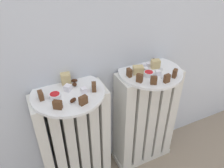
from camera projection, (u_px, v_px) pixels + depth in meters
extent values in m
cube|color=silver|center=(45.00, 151.00, 1.02)|extent=(0.04, 0.14, 0.56)
cube|color=silver|center=(57.00, 147.00, 1.04)|extent=(0.04, 0.14, 0.56)
cube|color=silver|center=(69.00, 143.00, 1.06)|extent=(0.04, 0.14, 0.56)
cube|color=silver|center=(80.00, 139.00, 1.08)|extent=(0.04, 0.14, 0.56)
cube|color=silver|center=(91.00, 135.00, 1.10)|extent=(0.04, 0.14, 0.56)
cube|color=silver|center=(101.00, 132.00, 1.12)|extent=(0.04, 0.14, 0.56)
cube|color=silver|center=(141.00, 152.00, 1.38)|extent=(0.33, 0.14, 0.03)
cube|color=silver|center=(123.00, 124.00, 1.17)|extent=(0.05, 0.14, 0.56)
cube|color=silver|center=(134.00, 120.00, 1.19)|extent=(0.05, 0.14, 0.56)
cube|color=silver|center=(145.00, 117.00, 1.21)|extent=(0.05, 0.14, 0.56)
cube|color=silver|center=(155.00, 113.00, 1.24)|extent=(0.05, 0.14, 0.56)
cube|color=silver|center=(165.00, 110.00, 1.26)|extent=(0.05, 0.14, 0.56)
cylinder|color=white|center=(68.00, 93.00, 0.91)|extent=(0.30, 0.30, 0.01)
cylinder|color=white|center=(150.00, 71.00, 1.05)|extent=(0.30, 0.30, 0.01)
cube|color=#56351E|center=(41.00, 95.00, 0.86)|extent=(0.02, 0.03, 0.03)
cube|color=#56351E|center=(58.00, 105.00, 0.81)|extent=(0.04, 0.03, 0.03)
cube|color=#56351E|center=(83.00, 100.00, 0.83)|extent=(0.04, 0.03, 0.03)
cube|color=#56351E|center=(94.00, 87.00, 0.91)|extent=(0.03, 0.04, 0.03)
cube|color=tan|center=(66.00, 79.00, 0.95)|extent=(0.04, 0.04, 0.05)
cube|color=white|center=(68.00, 88.00, 0.91)|extent=(0.04, 0.04, 0.03)
cube|color=white|center=(84.00, 90.00, 0.90)|extent=(0.02, 0.02, 0.02)
ellipsoid|color=#3D1E0F|center=(74.00, 81.00, 0.96)|extent=(0.03, 0.02, 0.01)
ellipsoid|color=#3D1E0F|center=(73.00, 100.00, 0.85)|extent=(0.03, 0.03, 0.02)
ellipsoid|color=#3D1E0F|center=(75.00, 84.00, 0.94)|extent=(0.02, 0.02, 0.01)
cylinder|color=white|center=(55.00, 96.00, 0.87)|extent=(0.05, 0.05, 0.02)
cylinder|color=red|center=(55.00, 95.00, 0.87)|extent=(0.04, 0.04, 0.01)
cube|color=#56351E|center=(129.00, 73.00, 1.00)|extent=(0.02, 0.03, 0.04)
cube|color=#56351E|center=(140.00, 78.00, 0.96)|extent=(0.03, 0.03, 0.04)
cube|color=#56351E|center=(154.00, 80.00, 0.94)|extent=(0.03, 0.03, 0.04)
cube|color=#56351E|center=(167.00, 78.00, 0.96)|extent=(0.03, 0.02, 0.04)
cube|color=#56351E|center=(175.00, 73.00, 0.99)|extent=(0.03, 0.03, 0.04)
cube|color=tan|center=(138.00, 70.00, 1.02)|extent=(0.05, 0.05, 0.04)
cube|color=tan|center=(155.00, 64.00, 1.06)|extent=(0.05, 0.04, 0.04)
cube|color=white|center=(146.00, 70.00, 1.04)|extent=(0.02, 0.02, 0.02)
cube|color=white|center=(148.00, 65.00, 1.08)|extent=(0.02, 0.02, 0.02)
cube|color=white|center=(158.00, 73.00, 1.01)|extent=(0.03, 0.03, 0.02)
cube|color=white|center=(143.00, 65.00, 1.07)|extent=(0.02, 0.02, 0.02)
ellipsoid|color=#3D1E0F|center=(154.00, 60.00, 1.12)|extent=(0.03, 0.03, 0.01)
ellipsoid|color=#3D1E0F|center=(138.00, 67.00, 1.06)|extent=(0.03, 0.02, 0.02)
cylinder|color=white|center=(149.00, 74.00, 1.01)|extent=(0.05, 0.05, 0.02)
cylinder|color=red|center=(149.00, 73.00, 1.00)|extent=(0.04, 0.04, 0.01)
cube|color=silver|center=(161.00, 75.00, 1.01)|extent=(0.04, 0.05, 0.00)
cube|color=silver|center=(161.00, 69.00, 1.06)|extent=(0.03, 0.03, 0.00)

